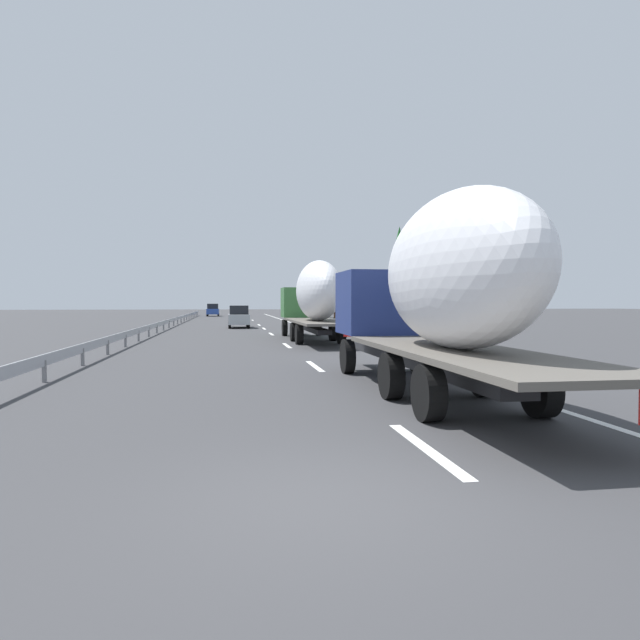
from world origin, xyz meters
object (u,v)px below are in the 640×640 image
object	(u,v)px
truck_lead	(314,297)
car_blue_sedan	(213,310)
truck_trailing	(437,287)
car_silver_hatch	(239,317)
road_sign	(314,300)

from	to	relation	value
truck_lead	car_blue_sedan	xyz separation A→B (m)	(58.98, 7.07, -1.48)
truck_trailing	car_silver_hatch	bearing A→B (deg)	5.99
road_sign	truck_trailing	bearing A→B (deg)	175.52
truck_lead	road_sign	size ratio (longest dim) A/B	4.12
car_silver_hatch	car_blue_sedan	bearing A→B (deg)	4.50
car_silver_hatch	road_sign	size ratio (longest dim) A/B	1.33
truck_lead	road_sign	bearing A→B (deg)	-8.45
truck_trailing	car_blue_sedan	distance (m)	78.04
road_sign	truck_lead	bearing A→B (deg)	171.55
truck_lead	car_blue_sedan	bearing A→B (deg)	6.83
car_silver_hatch	road_sign	distance (m)	7.76
truck_lead	road_sign	world-z (taller)	truck_lead
car_silver_hatch	road_sign	world-z (taller)	road_sign
truck_trailing	road_sign	bearing A→B (deg)	-4.48
car_silver_hatch	truck_lead	bearing A→B (deg)	-167.80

